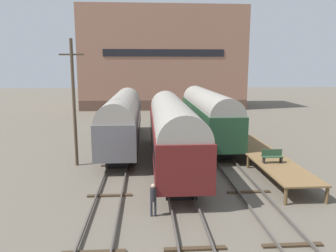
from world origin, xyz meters
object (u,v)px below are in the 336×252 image
utility_pole (74,102)px  train_car_grey (123,117)px  train_car_maroon (172,128)px  person_worker (153,197)px  bench (272,156)px  train_car_green (207,113)px

utility_pole → train_car_grey: bearing=62.2°
train_car_grey → train_car_maroon: bearing=-57.1°
train_car_maroon → person_worker: (-1.65, -8.82, -1.86)m
train_car_grey → person_worker: train_car_grey is taller
train_car_grey → bench: train_car_grey is taller
train_car_grey → train_car_green: (8.30, 1.41, 0.09)m
train_car_maroon → bench: 7.52m
train_car_green → person_worker: size_ratio=10.18×
utility_pole → train_car_green: bearing=33.0°
bench → person_worker: size_ratio=0.81×
person_worker → bench: bearing=33.1°
person_worker → train_car_grey: bearing=99.3°
train_car_maroon → train_car_green: train_car_green is taller
bench → person_worker: bench is taller
person_worker → train_car_green: bearing=70.8°
train_car_maroon → person_worker: bearing=-100.6°
train_car_grey → bench: bearing=-42.9°
train_car_maroon → train_car_grey: train_car_maroon is taller
train_car_green → person_worker: bearing=-109.2°
person_worker → utility_pole: size_ratio=0.18×
train_car_maroon → train_car_green: 8.87m
train_car_maroon → bench: size_ratio=12.58×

